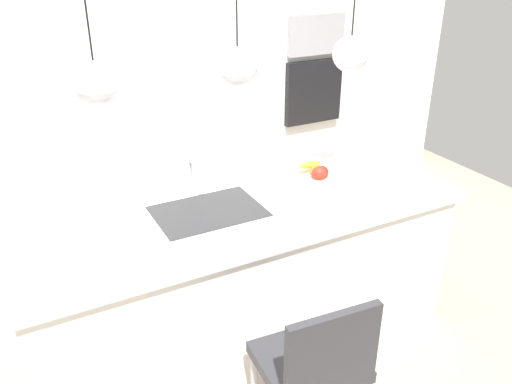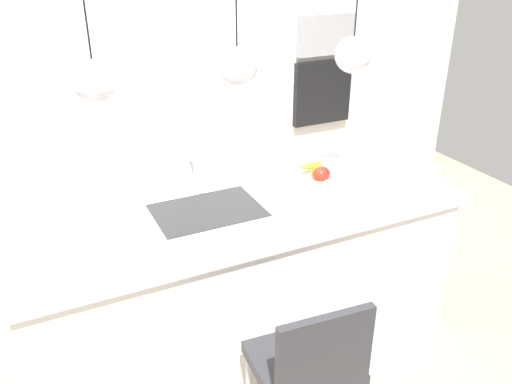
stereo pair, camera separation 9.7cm
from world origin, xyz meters
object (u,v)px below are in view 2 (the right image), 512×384
Objects in this scene: microwave at (325,35)px; chair_near at (309,364)px; oven at (322,92)px; fruit_bowl at (318,178)px.

microwave is 3.01m from chair_near.
microwave is at bearing 0.00° from oven.
oven is (1.00, 1.56, 0.01)m from fruit_bowl.
fruit_bowl is 0.35× the size of chair_near.
fruit_bowl is 0.56× the size of microwave.
microwave is 0.50m from oven.
chair_near is (-1.54, -2.39, -0.98)m from microwave.
oven is at bearing 57.32° from chair_near.
microwave reaches higher than chair_near.
oven reaches higher than fruit_bowl.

